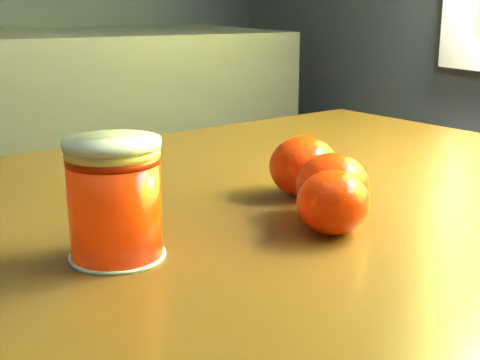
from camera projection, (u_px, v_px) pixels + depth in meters
name	position (u px, v px, depth m)	size (l,w,h in m)	color
table	(246.00, 289.00, 0.72)	(1.15, 0.90, 0.78)	brown
juice_glass	(115.00, 200.00, 0.53)	(0.08, 0.08, 0.10)	#F52C04
orange_front	(332.00, 186.00, 0.63)	(0.07, 0.07, 0.06)	#F42D04
orange_back	(304.00, 166.00, 0.70)	(0.07, 0.07, 0.06)	#F42D04
orange_extra	(333.00, 202.00, 0.59)	(0.07, 0.07, 0.06)	#F42D04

